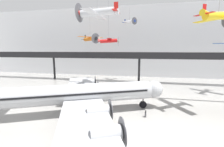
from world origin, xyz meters
name	(u,v)px	position (x,y,z in m)	size (l,w,h in m)	color
ground_plane	(135,134)	(0.00, 0.00, 0.00)	(260.00, 260.00, 0.00)	#9E9B96
hangar_back_wall	(140,42)	(0.00, 42.50, 13.34)	(140.00, 3.00, 26.68)	silver
mezzanine_walkway	(139,57)	(0.00, 30.21, 8.03)	(110.00, 3.20, 9.68)	black
airliner_silver_main	(77,94)	(-9.50, 4.13, 3.36)	(28.92, 34.02, 9.39)	#B7BABF
suspended_plane_silver_racer	(97,13)	(-7.52, 9.88, 17.11)	(7.81, 9.60, 7.79)	silver
suspended_plane_yellow_lowwing	(218,16)	(12.24, 9.79, 15.71)	(7.38, 8.12, 9.40)	yellow
suspended_plane_orange_highwing	(90,39)	(-16.46, 31.44, 14.05)	(7.50, 7.85, 10.82)	orange
suspended_plane_white_twin	(130,22)	(-3.44, 32.23, 19.27)	(5.27, 5.29, 5.33)	silver
suspended_plane_red_highwing	(109,41)	(-7.81, 20.90, 12.74)	(5.56, 6.75, 11.79)	red
info_sign_pedestal	(146,114)	(1.46, 5.10, 0.46)	(0.26, 0.76, 1.24)	#4C4C51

